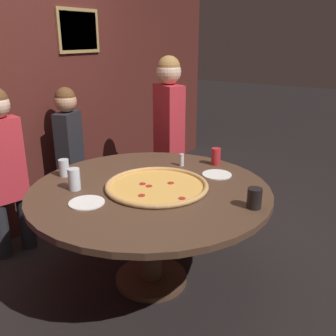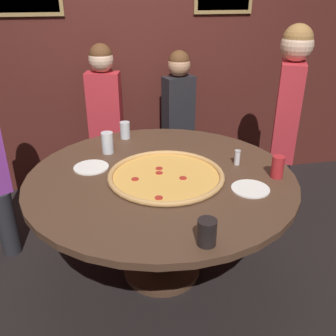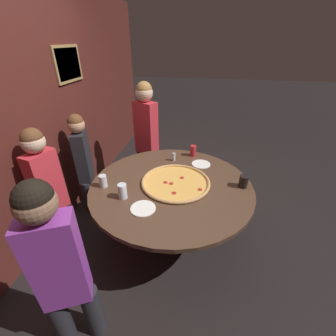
% 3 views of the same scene
% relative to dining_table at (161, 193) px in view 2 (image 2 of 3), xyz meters
% --- Properties ---
extents(ground_plane, '(24.00, 24.00, 0.00)m').
position_rel_dining_table_xyz_m(ground_plane, '(0.00, 0.00, -0.61)').
color(ground_plane, black).
extents(back_wall, '(6.40, 0.08, 2.60)m').
position_rel_dining_table_xyz_m(back_wall, '(0.00, 1.41, 0.69)').
color(back_wall, '#4C1E19').
rests_on(back_wall, ground_plane).
extents(dining_table, '(1.62, 1.62, 0.74)m').
position_rel_dining_table_xyz_m(dining_table, '(0.00, 0.00, 0.00)').
color(dining_table, '#4C3323').
rests_on(dining_table, ground_plane).
extents(giant_pizza, '(0.70, 0.70, 0.03)m').
position_rel_dining_table_xyz_m(giant_pizza, '(0.02, -0.04, 0.14)').
color(giant_pizza, '#E5A84C').
rests_on(giant_pizza, dining_table).
extents(drink_cup_beside_pizza, '(0.09, 0.09, 0.12)m').
position_rel_dining_table_xyz_m(drink_cup_beside_pizza, '(0.08, -0.70, 0.19)').
color(drink_cup_beside_pizza, black).
rests_on(drink_cup_beside_pizza, dining_table).
extents(drink_cup_front_edge, '(0.07, 0.07, 0.13)m').
position_rel_dining_table_xyz_m(drink_cup_front_edge, '(0.67, -0.16, 0.19)').
color(drink_cup_front_edge, '#B22328').
rests_on(drink_cup_front_edge, dining_table).
extents(drink_cup_centre_back, '(0.07, 0.07, 0.13)m').
position_rel_dining_table_xyz_m(drink_cup_centre_back, '(-0.15, 0.65, 0.19)').
color(drink_cup_centre_back, silver).
rests_on(drink_cup_centre_back, dining_table).
extents(drink_cup_far_left, '(0.08, 0.08, 0.15)m').
position_rel_dining_table_xyz_m(drink_cup_far_left, '(-0.30, 0.40, 0.20)').
color(drink_cup_far_left, silver).
rests_on(drink_cup_far_left, dining_table).
extents(white_plate_far_back, '(0.22, 0.22, 0.01)m').
position_rel_dining_table_xyz_m(white_plate_far_back, '(0.46, -0.28, 0.13)').
color(white_plate_far_back, white).
rests_on(white_plate_far_back, dining_table).
extents(white_plate_right_side, '(0.22, 0.22, 0.01)m').
position_rel_dining_table_xyz_m(white_plate_right_side, '(-0.41, 0.18, 0.13)').
color(white_plate_right_side, white).
rests_on(white_plate_right_side, dining_table).
extents(condiment_shaker, '(0.04, 0.04, 0.10)m').
position_rel_dining_table_xyz_m(condiment_shaker, '(0.50, 0.05, 0.17)').
color(condiment_shaker, silver).
rests_on(condiment_shaker, dining_table).
extents(diner_far_right, '(0.30, 0.40, 1.54)m').
position_rel_dining_table_xyz_m(diner_far_right, '(1.08, 0.54, 0.26)').
color(diner_far_right, '#232328').
rests_on(diner_far_right, ground_plane).
extents(diner_far_left, '(0.36, 0.21, 1.36)m').
position_rel_dining_table_xyz_m(diner_far_left, '(-0.28, 1.18, 0.16)').
color(diner_far_left, '#232328').
rests_on(diner_far_left, ground_plane).
extents(diner_centre_back, '(0.34, 0.22, 1.29)m').
position_rel_dining_table_xyz_m(diner_centre_back, '(0.37, 1.15, 0.12)').
color(diner_centre_back, '#232328').
rests_on(diner_centre_back, ground_plane).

